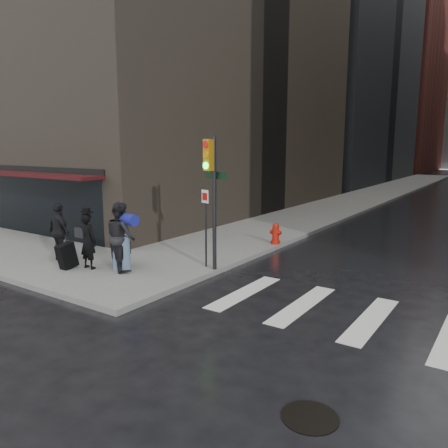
% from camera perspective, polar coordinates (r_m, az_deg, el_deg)
% --- Properties ---
extents(ground, '(140.00, 140.00, 0.00)m').
position_cam_1_polar(ground, '(12.80, -13.27, -7.03)').
color(ground, black).
rests_on(ground, ground).
extents(sidewalk_left, '(4.00, 50.00, 0.15)m').
position_cam_1_polar(sidewalk_left, '(36.55, 19.61, 3.82)').
color(sidewalk_left, slate).
rests_on(sidewalk_left, ground).
extents(crosswalk, '(8.50, 3.00, 0.01)m').
position_cam_1_polar(crosswalk, '(10.06, 23.08, -12.39)').
color(crosswalk, silver).
rests_on(crosswalk, ground).
extents(bldg_left_mid, '(22.00, 24.00, 34.00)m').
position_cam_1_polar(bldg_left_mid, '(52.91, 9.16, 24.55)').
color(bldg_left_mid, slate).
rests_on(bldg_left_mid, ground).
extents(bldg_left_far, '(22.00, 20.00, 26.00)m').
position_cam_1_polar(bldg_left_far, '(74.19, 17.32, 16.88)').
color(bldg_left_far, '#5B261F').
rests_on(bldg_left_far, ground).
extents(storefront, '(8.40, 1.11, 2.83)m').
position_cam_1_polar(storefront, '(19.10, -23.64, 3.59)').
color(storefront, black).
rests_on(storefront, ground).
extents(man_overcoat, '(0.94, 0.92, 1.84)m').
position_cam_1_polar(man_overcoat, '(13.46, -17.87, -2.38)').
color(man_overcoat, black).
rests_on(man_overcoat, ground).
extents(man_jeans, '(1.39, 1.15, 2.00)m').
position_cam_1_polar(man_jeans, '(12.93, -13.29, -1.58)').
color(man_jeans, black).
rests_on(man_jeans, ground).
extents(man_greycoat, '(1.12, 0.57, 1.83)m').
position_cam_1_polar(man_greycoat, '(14.64, -20.71, -0.97)').
color(man_greycoat, black).
rests_on(man_greycoat, ground).
extents(traffic_light, '(0.94, 0.54, 3.86)m').
position_cam_1_polar(traffic_light, '(12.42, -1.69, 5.14)').
color(traffic_light, black).
rests_on(traffic_light, ground).
extents(fire_hydrant, '(0.44, 0.34, 0.78)m').
position_cam_1_polar(fire_hydrant, '(16.25, 6.76, -1.37)').
color(fire_hydrant, '#AD170A').
rests_on(fire_hydrant, ground).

